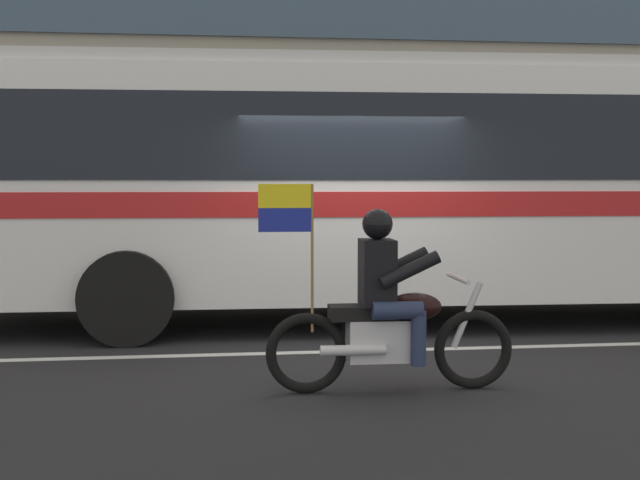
{
  "coord_description": "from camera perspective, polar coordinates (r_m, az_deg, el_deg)",
  "views": [
    {
      "loc": [
        -1.53,
        -9.29,
        1.83
      ],
      "look_at": [
        -0.4,
        -0.38,
        1.16
      ],
      "focal_mm": 47.59,
      "sensor_mm": 36.0,
      "label": 1
    }
  ],
  "objects": [
    {
      "name": "ground_plane",
      "position": [
        9.59,
        2.13,
        -6.76
      ],
      "size": [
        60.0,
        60.0,
        0.0
      ],
      "primitive_type": "plane",
      "color": "black"
    },
    {
      "name": "sidewalk_curb",
      "position": [
        14.57,
        -1.12,
        -2.67
      ],
      "size": [
        28.0,
        3.8,
        0.15
      ],
      "primitive_type": "cube",
      "color": "gray",
      "rests_on": "ground_plane"
    },
    {
      "name": "lane_center_stripe",
      "position": [
        9.01,
        2.76,
        -7.45
      ],
      "size": [
        26.6,
        0.14,
        0.01
      ],
      "primitive_type": "cube",
      "color": "silver",
      "rests_on": "ground_plane"
    },
    {
      "name": "transit_bus",
      "position": [
        10.87,
        8.18,
        4.49
      ],
      "size": [
        12.4,
        2.95,
        3.22
      ],
      "color": "white",
      "rests_on": "ground_plane"
    },
    {
      "name": "motorcycle_with_rider",
      "position": [
        7.27,
        4.59,
        -4.99
      ],
      "size": [
        2.2,
        0.64,
        1.78
      ],
      "color": "black",
      "rests_on": "ground_plane"
    },
    {
      "name": "fire_hydrant",
      "position": [
        13.03,
        -9.35,
        -1.58
      ],
      "size": [
        0.22,
        0.3,
        0.75
      ],
      "color": "#4C8C3F",
      "rests_on": "sidewalk_curb"
    }
  ]
}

